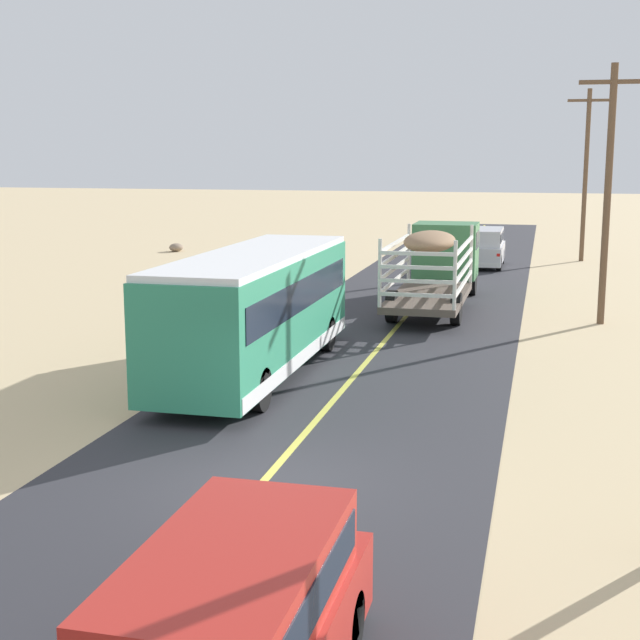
# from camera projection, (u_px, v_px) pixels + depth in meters

# --- Properties ---
(ground_plane) EXTENTS (240.00, 240.00, 0.00)m
(ground_plane) POSITION_uv_depth(u_px,v_px,m) (263.00, 483.00, 15.94)
(ground_plane) COLOR #CCB284
(road_surface) EXTENTS (8.00, 120.00, 0.02)m
(road_surface) POSITION_uv_depth(u_px,v_px,m) (263.00, 483.00, 15.94)
(road_surface) COLOR #2D2D33
(road_surface) RESTS_ON ground
(road_centre_line) EXTENTS (0.16, 117.60, 0.00)m
(road_centre_line) POSITION_uv_depth(u_px,v_px,m) (263.00, 482.00, 15.94)
(road_centre_line) COLOR #D8CC4C
(road_centre_line) RESTS_ON road_surface
(suv_near) EXTENTS (1.90, 4.62, 1.93)m
(suv_near) POSITION_uv_depth(u_px,v_px,m) (236.00, 624.00, 9.06)
(suv_near) COLOR #B2261E
(suv_near) RESTS_ON road_surface
(livestock_truck) EXTENTS (2.53, 9.70, 3.02)m
(livestock_truck) POSITION_uv_depth(u_px,v_px,m) (440.00, 257.00, 34.70)
(livestock_truck) COLOR #3F7F4C
(livestock_truck) RESTS_ON road_surface
(bus) EXTENTS (2.54, 10.00, 3.21)m
(bus) POSITION_uv_depth(u_px,v_px,m) (256.00, 309.00, 23.37)
(bus) COLOR #2D8C66
(bus) RESTS_ON road_surface
(car_far) EXTENTS (1.90, 4.62, 1.93)m
(car_far) POSITION_uv_depth(u_px,v_px,m) (484.00, 246.00, 45.73)
(car_far) COLOR silver
(car_far) RESTS_ON road_surface
(power_pole_mid) EXTENTS (2.20, 0.24, 8.58)m
(power_pole_mid) POSITION_uv_depth(u_px,v_px,m) (608.00, 188.00, 29.96)
(power_pole_mid) COLOR brown
(power_pole_mid) RESTS_ON ground
(power_pole_far) EXTENTS (2.20, 0.24, 8.98)m
(power_pole_far) POSITION_uv_depth(u_px,v_px,m) (586.00, 170.00, 47.65)
(power_pole_far) COLOR brown
(power_pole_far) RESTS_ON ground
(boulder_mid_field) EXTENTS (0.78, 0.99, 0.48)m
(boulder_mid_field) POSITION_uv_depth(u_px,v_px,m) (176.00, 247.00, 53.14)
(boulder_mid_field) COLOR #84705B
(boulder_mid_field) RESTS_ON ground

